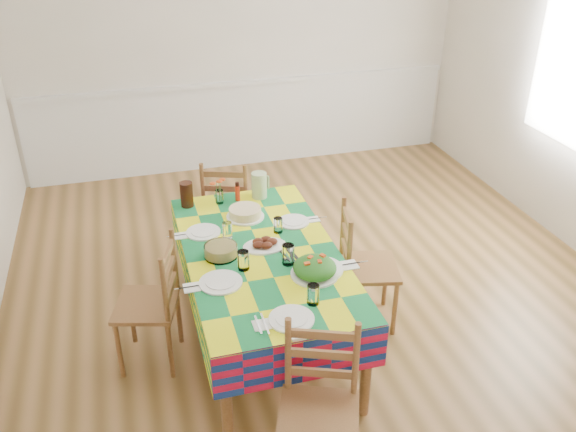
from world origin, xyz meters
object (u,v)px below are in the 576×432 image
object	(u,v)px
dining_table	(262,262)
chair_near	(319,410)
chair_right	(363,267)
green_pitcher	(259,185)
chair_far	(228,209)
meat_platter	(264,244)
chair_left	(153,304)
tea_pitcher	(187,194)

from	to	relation	value
dining_table	chair_near	bearing A→B (deg)	-89.21
chair_right	green_pitcher	bearing A→B (deg)	49.26
dining_table	chair_far	size ratio (longest dim) A/B	2.02
meat_platter	chair_left	world-z (taller)	chair_left
green_pitcher	chair_near	size ratio (longest dim) A/B	0.22
green_pitcher	tea_pitcher	distance (m)	0.52
green_pitcher	dining_table	bearing A→B (deg)	-102.27
chair_left	dining_table	bearing A→B (deg)	107.04
green_pitcher	chair_near	distance (m)	1.87
chair_far	dining_table	bearing A→B (deg)	110.58
dining_table	chair_far	bearing A→B (deg)	90.71
dining_table	green_pitcher	bearing A→B (deg)	77.73
tea_pitcher	chair_near	xyz separation A→B (m)	(0.38, -1.84, -0.34)
meat_platter	dining_table	bearing A→B (deg)	-118.42
chair_near	chair_left	world-z (taller)	chair_near
chair_near	chair_far	world-z (taller)	chair_near
chair_near	tea_pitcher	bearing A→B (deg)	123.44
meat_platter	chair_far	xyz separation A→B (m)	(-0.04, 1.04, -0.27)
tea_pitcher	chair_right	xyz separation A→B (m)	(1.05, -0.73, -0.34)
chair_far	chair_right	bearing A→B (deg)	142.88
chair_left	chair_near	bearing A→B (deg)	49.27
tea_pitcher	chair_near	size ratio (longest dim) A/B	0.21
dining_table	tea_pitcher	world-z (taller)	tea_pitcher
chair_right	meat_platter	bearing A→B (deg)	99.53
green_pitcher	chair_near	world-z (taller)	chair_near
chair_left	tea_pitcher	bearing A→B (deg)	172.32
chair_near	chair_far	bearing A→B (deg)	112.63
dining_table	chair_right	world-z (taller)	chair_right
chair_near	chair_far	xyz separation A→B (m)	(-0.03, 2.19, -0.01)
meat_platter	chair_left	bearing A→B (deg)	-174.98
chair_near	chair_left	distance (m)	1.29
dining_table	chair_left	bearing A→B (deg)	-179.09
dining_table	meat_platter	xyz separation A→B (m)	(0.03, 0.05, 0.09)
dining_table	green_pitcher	size ratio (longest dim) A/B	9.18
chair_near	green_pitcher	bearing A→B (deg)	107.34
meat_platter	chair_near	bearing A→B (deg)	-90.66
green_pitcher	chair_right	distance (m)	0.96
tea_pitcher	chair_far	size ratio (longest dim) A/B	0.21
meat_platter	green_pitcher	world-z (taller)	green_pitcher
green_pitcher	chair_left	distance (m)	1.19
chair_far	chair_left	distance (m)	1.30
chair_near	chair_left	xyz separation A→B (m)	(-0.71, 1.08, -0.00)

